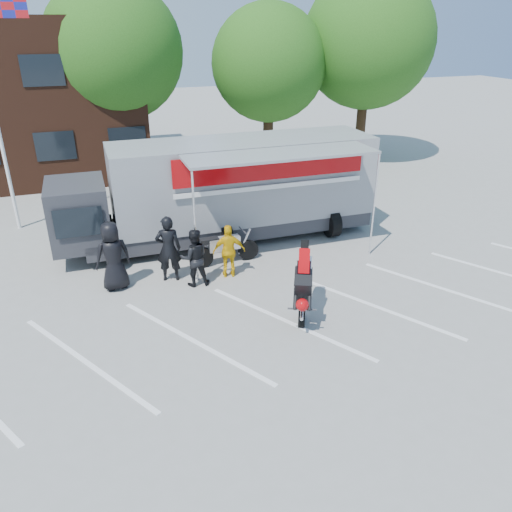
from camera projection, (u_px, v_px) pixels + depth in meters
ground at (296, 346)px, 11.46m from camera, size 100.00×100.00×0.00m
parking_bay_lines at (280, 323)px, 12.31m from camera, size 18.09×13.33×0.01m
tree_left at (114, 51)px, 22.12m from camera, size 6.12×6.12×8.64m
tree_mid at (269, 64)px, 23.66m from camera, size 5.44×5.44×7.68m
tree_right at (368, 41)px, 24.36m from camera, size 6.46×6.46×9.12m
transporter_truck at (231, 238)px, 17.20m from camera, size 10.50×5.13×3.33m
parked_motorcycle at (226, 263)px, 15.38m from camera, size 2.18×0.82×1.13m
stunt_bike_rider at (302, 310)px, 12.89m from camera, size 1.57×2.02×2.15m
spectator_leather_a at (113, 256)px, 13.53m from camera, size 1.06×0.79×1.96m
spectator_leather_b at (168, 249)px, 14.00m from camera, size 0.79×0.61×1.94m
spectator_leather_c at (194, 258)px, 13.79m from camera, size 0.87×0.71×1.67m
spectator_hivis at (229, 251)px, 14.27m from camera, size 0.99×0.56×1.59m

